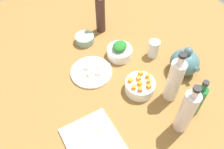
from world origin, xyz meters
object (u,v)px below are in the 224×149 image
bottle_0 (174,80)px  bottle_2 (198,100)px  plate_tofu (91,72)px  teapot (185,62)px  bottle_1 (186,112)px  drinking_glass_0 (154,49)px  bowl_small_side (85,39)px  bowl_carrots (140,86)px  bowl_greens (120,52)px  bottle_3 (100,14)px

bottle_0 → bottle_2: 12.23cm
plate_tofu → teapot: bearing=60.6°
plate_tofu → teapot: size_ratio=1.31×
teapot → bottle_0: (8.56, -15.34, 5.47)cm
bottle_1 → drinking_glass_0: 42.65cm
bowl_small_side → teapot: 54.35cm
bowl_small_side → bowl_carrots: bearing=9.0°
bowl_small_side → drinking_glass_0: drinking_glass_0 is taller
bowl_carrots → bottle_1: bottle_1 is taller
bowl_greens → teapot: teapot is taller
plate_tofu → drinking_glass_0: (5.97, 33.38, 4.09)cm
bottle_2 → drinking_glass_0: (-36.07, 5.76, -3.86)cm
bottle_3 → bowl_greens: bearing=-5.2°
teapot → bottle_1: 31.96cm
bowl_small_side → teapot: bearing=36.0°
bowl_greens → bowl_carrots: bowl_carrots is taller
plate_tofu → bottle_1: bearing=21.5°
bowl_carrots → bottle_0: bottle_0 is taller
bowl_greens → bottle_2: (44.58, 9.55, 5.93)cm
bowl_small_side → plate_tofu: bearing=-19.3°
teapot → bottle_1: (22.75, -21.69, 5.75)cm
bottle_2 → bottle_3: size_ratio=0.78×
bowl_greens → bottle_1: size_ratio=0.47×
teapot → bottle_3: size_ratio=0.59×
teapot → bowl_greens: bearing=-139.2°
bottle_2 → bowl_carrots: bearing=-147.9°
bottle_1 → bottle_3: size_ratio=1.04×
bowl_small_side → bottle_0: (52.41, 16.50, 9.62)cm
bowl_carrots → bottle_0: bearing=44.4°
bottle_3 → teapot: bearing=21.9°
bottle_0 → bottle_2: size_ratio=1.34×
bowl_greens → plate_tofu: bearing=-82.0°
bottle_0 → drinking_glass_0: bearing=159.4°
plate_tofu → bottle_1: (44.97, 17.72, 11.40)cm
bowl_carrots → bottle_1: bearing=8.0°
bottle_1 → bottle_3: bearing=178.0°
bowl_greens → bottle_2: bearing=12.1°
teapot → bottle_0: bottle_0 is taller
bowl_small_side → bottle_0: 55.78cm
bottle_2 → drinking_glass_0: bearing=170.9°
plate_tofu → bowl_greens: size_ratio=1.58×
bowl_carrots → bottle_3: size_ratio=0.52×
drinking_glass_0 → bottle_3: bearing=-157.3°
teapot → bottle_3: (-47.85, -19.24, 5.06)cm
bottle_2 → bottle_0: bearing=-162.5°
bowl_greens → teapot: (24.75, 21.34, 3.62)cm
bottle_3 → drinking_glass_0: bottle_3 is taller
bottle_2 → teapot: bearing=149.3°
bottle_1 → drinking_glass_0: (-38.99, 15.66, -7.30)cm
bottle_3 → bottle_0: bearing=3.9°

